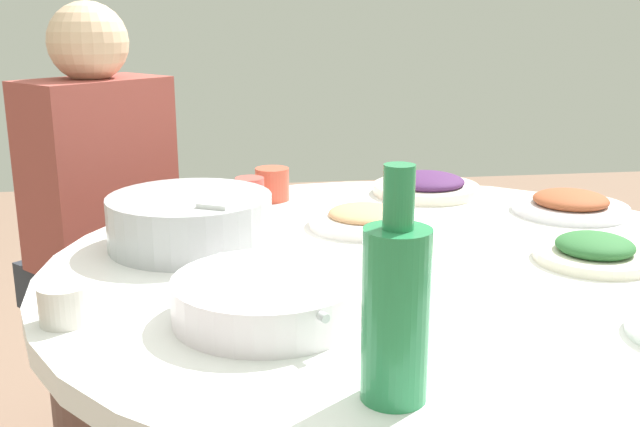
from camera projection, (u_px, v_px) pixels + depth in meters
The scene contains 13 objects.
round_dining_table at pixel (407, 336), 1.33m from camera, with size 1.26×1.26×0.77m.
rice_bowl at pixel (191, 220), 1.36m from camera, with size 0.30×0.30×0.10m.
soup_bowl at pixel (267, 299), 1.04m from camera, with size 0.27×0.27×0.06m.
dish_greens at pixel (594, 251), 1.29m from camera, with size 0.20×0.20×0.05m.
dish_stirfry at pixel (570, 204), 1.60m from camera, with size 0.24×0.24×0.05m.
dish_eggplant at pixel (426, 185), 1.76m from camera, with size 0.25×0.25×0.05m.
dish_shrimp at pixel (365, 218), 1.49m from camera, with size 0.22×0.22×0.04m.
green_bottle at pixel (396, 308), 0.81m from camera, with size 0.07×0.07×0.27m.
tea_cup_near at pixel (65, 304), 1.03m from camera, with size 0.07×0.07×0.05m, color silver.
tea_cup_far at pixel (272, 184), 1.70m from camera, with size 0.08×0.08×0.07m, color #C74F3A.
tea_cup_side at pixel (250, 195), 1.60m from camera, with size 0.06×0.06×0.07m, color #D04C45.
stool_for_diner_left at pixel (115, 384), 1.99m from camera, with size 0.33×0.33×0.45m, color brown.
diner_left at pixel (100, 185), 1.85m from camera, with size 0.47×0.47×0.76m.
Camera 1 is at (1.19, -0.33, 1.19)m, focal length 41.93 mm.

